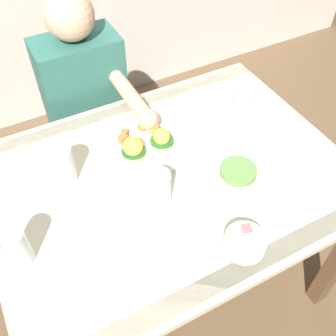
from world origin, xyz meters
TOP-DOWN VIEW (x-y plane):
  - ground_plane at (0.00, 0.00)m, footprint 6.00×6.00m
  - dining_table at (0.00, 0.00)m, footprint 1.20×0.90m
  - eggs_benedict_plate at (-0.02, 0.14)m, footprint 0.27×0.27m
  - fruit_bowl at (0.06, -0.35)m, footprint 0.12×0.12m
  - coffee_mug at (0.41, 0.16)m, footprint 0.11×0.08m
  - fork at (-0.47, 0.31)m, footprint 0.12×0.13m
  - water_glass_near at (-0.08, -0.08)m, footprint 0.08×0.08m
  - water_glass_far at (-0.52, -0.08)m, footprint 0.07×0.07m
  - water_glass_extra at (-0.32, 0.15)m, footprint 0.08×0.08m
  - side_plate at (0.20, -0.11)m, footprint 0.20×0.20m
  - diner_person at (-0.08, 0.60)m, footprint 0.34×0.54m

SIDE VIEW (x-z plane):
  - ground_plane at x=0.00m, z-range 0.00..0.00m
  - dining_table at x=0.00m, z-range 0.26..1.00m
  - diner_person at x=-0.08m, z-range 0.08..1.22m
  - fork at x=-0.47m, z-range 0.74..0.74m
  - side_plate at x=0.20m, z-range 0.74..0.77m
  - eggs_benedict_plate at x=-0.02m, z-range 0.72..0.81m
  - fruit_bowl at x=0.06m, z-range 0.74..0.80m
  - coffee_mug at x=0.41m, z-range 0.74..0.84m
  - water_glass_near at x=-0.08m, z-range 0.73..0.86m
  - water_glass_far at x=-0.52m, z-range 0.73..0.86m
  - water_glass_extra at x=-0.32m, z-range 0.73..0.87m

